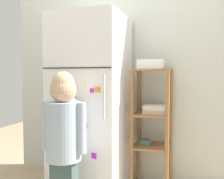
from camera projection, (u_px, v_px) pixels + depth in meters
kitchen_wall_back at (127, 76)px, 2.65m from camera, size 2.48×0.03×2.07m
refrigerator at (92, 104)px, 2.40m from camera, size 0.60×0.69×1.57m
child_standing at (64, 131)px, 1.88m from camera, size 0.35×0.26×1.07m
pantry_shelf_unit at (152, 119)px, 2.40m from camera, size 0.34×0.34×1.10m
fruit_bin at (153, 65)px, 2.38m from camera, size 0.23×0.20×0.08m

